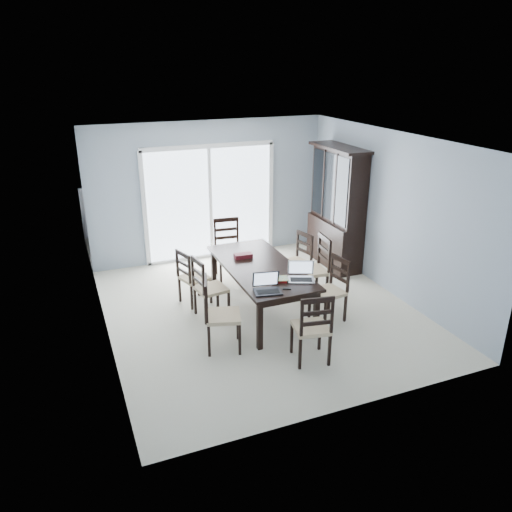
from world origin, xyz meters
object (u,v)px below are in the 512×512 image
object	(u,v)px
chair_left_far	(189,272)
cell_phone	(287,289)
chair_right_mid	(317,261)
chair_end_far	(228,242)
dining_table	(260,270)
chair_end_near	(314,322)
hot_tub	(174,223)
chair_right_near	(334,282)
laptop_silver	(301,276)
chair_left_near	(215,307)
china_hutch	(337,209)
laptop_dark	(268,288)
game_box	(243,256)
chair_right_far	(299,255)
chair_left_mid	(205,282)

from	to	relation	value
chair_left_far	cell_phone	distance (m)	1.79
chair_right_mid	chair_end_far	xyz separation A→B (m)	(-1.00, 1.41, -0.01)
dining_table	chair_end_near	size ratio (longest dim) A/B	1.95
hot_tub	chair_left_far	bearing A→B (deg)	-98.66
chair_right_near	laptop_silver	bearing A→B (deg)	90.19
chair_right_near	chair_right_mid	world-z (taller)	chair_right_mid
chair_end_near	hot_tub	world-z (taller)	chair_end_near
chair_left_near	chair_end_near	xyz separation A→B (m)	(1.01, -0.80, -0.02)
dining_table	hot_tub	world-z (taller)	hot_tub
china_hutch	chair_right_near	size ratio (longest dim) A/B	2.01
chair_left_far	chair_right_mid	world-z (taller)	chair_right_mid
chair_left_far	dining_table	bearing A→B (deg)	38.98
chair_end_far	laptop_dark	size ratio (longest dim) A/B	2.99
chair_left_far	game_box	size ratio (longest dim) A/B	3.78
chair_right_mid	chair_right_far	size ratio (longest dim) A/B	1.13
chair_left_far	laptop_dark	xyz separation A→B (m)	(0.67, -1.50, 0.26)
game_box	chair_left_near	bearing A→B (deg)	-125.53
chair_left_mid	chair_end_far	distance (m)	1.61
chair_left_far	chair_end_near	bearing A→B (deg)	7.37
chair_right_near	dining_table	bearing A→B (deg)	47.03
dining_table	chair_left_far	bearing A→B (deg)	146.14
cell_phone	chair_left_far	bearing A→B (deg)	145.00
chair_left_near	chair_right_mid	xyz separation A→B (m)	(1.94, 0.83, 0.02)
chair_right_far	chair_left_mid	bearing A→B (deg)	92.40
chair_left_far	chair_end_far	bearing A→B (deg)	115.58
chair_left_far	laptop_silver	xyz separation A→B (m)	(1.25, -1.33, 0.26)
chair_right_near	chair_left_mid	bearing A→B (deg)	58.66
chair_left_near	chair_right_near	size ratio (longest dim) A/B	1.06
china_hutch	chair_right_mid	distance (m)	1.62
chair_left_far	chair_right_near	size ratio (longest dim) A/B	0.95
dining_table	laptop_silver	bearing A→B (deg)	-65.40
china_hutch	chair_right_near	bearing A→B (deg)	-121.01
laptop_dark	laptop_silver	distance (m)	0.60
chair_left_near	chair_right_far	bearing A→B (deg)	141.97
laptop_silver	hot_tub	bearing A→B (deg)	124.21
china_hutch	laptop_silver	bearing A→B (deg)	-131.05
dining_table	chair_end_near	world-z (taller)	chair_end_near
chair_end_far	chair_left_near	bearing A→B (deg)	73.10
chair_right_mid	chair_left_far	bearing A→B (deg)	80.01
chair_right_near	laptop_silver	distance (m)	0.64
dining_table	chair_left_mid	size ratio (longest dim) A/B	1.99
china_hutch	cell_phone	xyz separation A→B (m)	(-2.00, -2.13, -0.32)
dining_table	laptop_silver	xyz separation A→B (m)	(0.32, -0.70, 0.14)
chair_end_near	laptop_silver	world-z (taller)	chair_end_near
chair_left_mid	chair_right_near	xyz separation A→B (m)	(1.73, -0.71, -0.01)
chair_left_near	laptop_dark	size ratio (longest dim) A/B	2.91
chair_right_mid	game_box	bearing A→B (deg)	80.19
game_box	chair_end_near	bearing A→B (deg)	-84.36
chair_left_mid	chair_end_far	size ratio (longest dim) A/B	0.92
laptop_dark	laptop_silver	size ratio (longest dim) A/B	0.92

